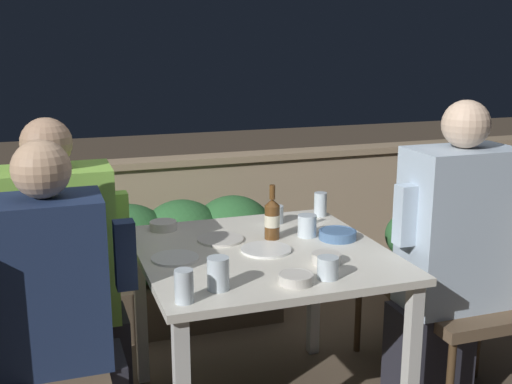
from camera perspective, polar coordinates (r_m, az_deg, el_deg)
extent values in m
cube|color=tan|center=(3.98, -6.32, -3.30)|extent=(9.00, 0.14, 0.82)
cube|color=#9E8466|center=(3.87, -6.49, 2.77)|extent=(9.00, 0.18, 0.04)
cube|color=silver|center=(2.57, 0.53, -5.47)|extent=(0.96, 0.98, 0.03)
cube|color=silver|center=(2.53, 13.57, -15.34)|extent=(0.05, 0.05, 0.71)
cube|color=silver|center=(3.01, -10.22, -10.27)|extent=(0.05, 0.05, 0.71)
cube|color=silver|center=(3.23, 5.17, -8.38)|extent=(0.05, 0.05, 0.71)
cube|color=brown|center=(3.64, -6.43, -9.45)|extent=(1.05, 0.36, 0.28)
ellipsoid|color=#2D6633|center=(3.47, -11.26, -4.75)|extent=(0.47, 0.47, 0.45)
ellipsoid|color=#2D6633|center=(3.52, -6.57, -4.33)|extent=(0.47, 0.47, 0.45)
ellipsoid|color=#2D6633|center=(3.59, -2.04, -3.89)|extent=(0.47, 0.47, 0.45)
cube|color=brown|center=(2.39, -18.97, -14.92)|extent=(0.47, 0.47, 0.05)
cube|color=navy|center=(2.26, -17.81, -7.70)|extent=(0.36, 0.26, 0.58)
cube|color=navy|center=(2.25, -11.56, -5.50)|extent=(0.07, 0.07, 0.24)
sphere|color=tan|center=(2.15, -18.56, 1.94)|extent=(0.19, 0.19, 0.19)
cube|color=brown|center=(2.70, -18.48, -11.46)|extent=(0.47, 0.47, 0.05)
cylinder|color=#47321E|center=(2.99, -14.17, -13.65)|extent=(0.03, 0.03, 0.43)
cube|color=#282833|center=(2.80, -14.54, -15.13)|extent=(0.32, 0.23, 0.48)
cube|color=#8CCC4C|center=(2.58, -17.48, -4.66)|extent=(0.45, 0.26, 0.61)
cube|color=#8CCC4C|center=(2.57, -12.04, -2.65)|extent=(0.07, 0.07, 0.24)
sphere|color=tan|center=(2.49, -18.14, 4.15)|extent=(0.19, 0.19, 0.19)
cube|color=brown|center=(2.89, 18.13, -9.72)|extent=(0.47, 0.47, 0.05)
cube|color=brown|center=(2.92, 21.83, -3.94)|extent=(0.06, 0.47, 0.51)
cylinder|color=#47321E|center=(3.04, 12.25, -13.12)|extent=(0.03, 0.03, 0.43)
cylinder|color=#47321E|center=(3.25, 18.58, -11.67)|extent=(0.03, 0.03, 0.43)
cube|color=#282833|center=(2.89, 15.01, -14.18)|extent=(0.30, 0.23, 0.48)
cube|color=silver|center=(2.73, 17.50, -3.11)|extent=(0.43, 0.26, 0.66)
cube|color=silver|center=(2.57, 13.12, -2.01)|extent=(0.07, 0.07, 0.24)
sphere|color=beige|center=(2.64, 18.16, 5.76)|extent=(0.19, 0.19, 0.19)
cube|color=brown|center=(3.17, 14.26, -7.32)|extent=(0.47, 0.47, 0.05)
cube|color=brown|center=(3.20, 17.70, -2.09)|extent=(0.06, 0.47, 0.51)
cylinder|color=#47321E|center=(3.01, 12.78, -13.39)|extent=(0.03, 0.03, 0.43)
cylinder|color=#47321E|center=(3.23, 19.12, -11.91)|extent=(0.03, 0.03, 0.43)
cylinder|color=#47321E|center=(3.33, 9.07, -10.48)|extent=(0.03, 0.03, 0.43)
cylinder|color=#47321E|center=(3.52, 15.04, -9.37)|extent=(0.03, 0.03, 0.43)
cylinder|color=brown|center=(2.68, 1.44, -2.70)|extent=(0.06, 0.06, 0.14)
cylinder|color=beige|center=(2.68, 1.44, -2.55)|extent=(0.06, 0.06, 0.05)
cone|color=brown|center=(2.66, 1.45, -0.93)|extent=(0.06, 0.06, 0.03)
cylinder|color=brown|center=(2.65, 1.46, -0.01)|extent=(0.02, 0.02, 0.06)
cylinder|color=silver|center=(2.68, -3.18, -4.21)|extent=(0.19, 0.19, 0.01)
cylinder|color=white|center=(2.55, 0.90, -5.14)|extent=(0.20, 0.20, 0.01)
cylinder|color=white|center=(2.48, -7.22, -5.85)|extent=(0.18, 0.18, 0.01)
cylinder|color=beige|center=(2.43, 6.29, -5.87)|extent=(0.11, 0.11, 0.04)
torus|color=beige|center=(2.42, 6.30, -5.52)|extent=(0.11, 0.11, 0.01)
cylinder|color=beige|center=(2.23, 3.56, -7.70)|extent=(0.12, 0.12, 0.03)
torus|color=beige|center=(2.22, 3.57, -7.38)|extent=(0.12, 0.12, 0.01)
cylinder|color=silver|center=(2.84, -8.25, -2.97)|extent=(0.12, 0.12, 0.04)
torus|color=silver|center=(2.84, -8.26, -2.68)|extent=(0.12, 0.12, 0.01)
cylinder|color=#4C709E|center=(2.71, 7.27, -3.79)|extent=(0.16, 0.16, 0.04)
torus|color=#4C709E|center=(2.71, 7.28, -3.51)|extent=(0.16, 0.16, 0.01)
cylinder|color=silver|center=(2.91, 1.73, -2.00)|extent=(0.07, 0.07, 0.08)
cylinder|color=silver|center=(2.07, -6.42, -8.32)|extent=(0.06, 0.06, 0.11)
cylinder|color=silver|center=(2.27, 6.40, -6.72)|extent=(0.08, 0.08, 0.08)
cylinder|color=silver|center=(3.04, 5.74, -1.09)|extent=(0.06, 0.06, 0.11)
cylinder|color=silver|center=(2.16, -3.38, -7.25)|extent=(0.08, 0.08, 0.11)
cylinder|color=silver|center=(2.73, 4.56, -3.01)|extent=(0.08, 0.08, 0.09)
cube|color=silver|center=(2.32, -3.11, -7.16)|extent=(0.07, 0.17, 0.01)
cylinder|color=brown|center=(3.81, 13.36, -9.36)|extent=(0.21, 0.21, 0.19)
cylinder|color=#47331E|center=(3.74, 13.52, -6.77)|extent=(0.03, 0.03, 0.17)
ellipsoid|color=#2D6633|center=(3.68, 13.70, -3.76)|extent=(0.30, 0.30, 0.27)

